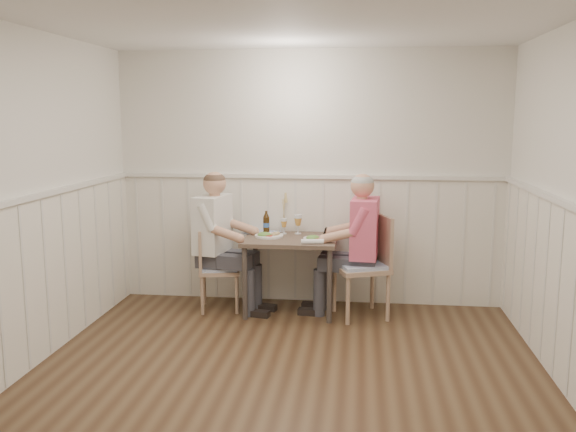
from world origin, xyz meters
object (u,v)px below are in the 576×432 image
Objects in this scene: chair_left at (214,265)px; chair_right at (367,262)px; man_in_pink at (360,256)px; beer_bottle at (266,224)px; diner_cream at (217,251)px; grass_vase at (283,213)px; dining_table at (290,248)px.

chair_right is at bearing -1.03° from chair_left.
beer_bottle is (-0.95, 0.22, 0.26)m from man_in_pink.
chair_left is at bearing 179.64° from man_in_pink.
diner_cream is (0.03, 0.01, 0.14)m from chair_left.
grass_vase is at bearing 27.17° from diner_cream.
man_in_pink is (-0.07, 0.02, 0.06)m from chair_right.
chair_right is 1.52m from chair_left.
chair_right is 0.70× the size of man_in_pink.
chair_right is (0.75, -0.05, -0.11)m from dining_table.
chair_left is at bearing -151.48° from diner_cream.
diner_cream is (-0.74, -0.01, -0.05)m from dining_table.
man_in_pink reaches higher than chair_left.
chair_right is at bearing -13.10° from beer_bottle.
beer_bottle is at bearing -141.25° from grass_vase.
dining_table is 0.39m from beer_bottle.
chair_right is at bearing -3.83° from dining_table.
diner_cream reaches higher than man_in_pink.
dining_table is 0.68m from man_in_pink.
man_in_pink is at bearing -13.02° from beer_bottle.
man_in_pink is 0.93m from grass_vase.
diner_cream is at bearing 179.07° from man_in_pink.
dining_table is at bearing 1.74° from chair_left.
chair_left is 0.88m from grass_vase.
diner_cream is at bearing 178.42° from chair_right.
diner_cream is 0.78m from grass_vase.
man_in_pink is at bearing 165.94° from chair_right.
chair_left is at bearing -152.78° from grass_vase.
dining_table is 0.76m from chair_right.
dining_table is 2.11× the size of grass_vase.
dining_table is 0.64× the size of diner_cream.
dining_table is 1.09× the size of chair_left.
man_in_pink is 3.29× the size of grass_vase.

